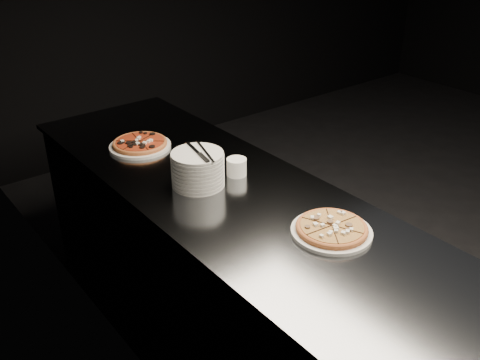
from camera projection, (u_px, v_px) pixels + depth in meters
floor at (470, 215)px, 3.79m from camera, size 5.00×5.00×0.00m
wall_left at (140, 98)px, 1.77m from camera, size 0.02×5.00×2.80m
counter at (231, 280)px, 2.41m from camera, size 0.74×2.44×0.92m
pizza_mushroom at (332, 229)px, 1.91m from camera, size 0.29×0.29×0.03m
pizza_tomato at (140, 144)px, 2.58m from camera, size 0.34×0.34×0.03m
plate_stack at (198, 169)px, 2.21m from camera, size 0.22×0.22×0.15m
cutlery at (201, 153)px, 2.17m from camera, size 0.12×0.22×0.01m
ramekin at (237, 166)px, 2.31m from camera, size 0.09×0.09×0.08m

